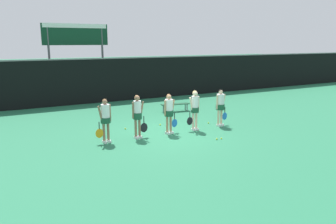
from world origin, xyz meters
The scene contains 15 objects.
ground_plane centered at (0.00, 0.00, 0.00)m, with size 140.00×140.00×0.00m, color #26724C.
fence_windscreen centered at (0.00, 8.44, 1.43)m, with size 60.00×0.08×2.84m.
scoreboard centered at (-1.41, 10.07, 3.91)m, with size 4.20×0.15×4.96m.
bench_courtside centered at (2.49, 3.83, 0.37)m, with size 1.65×0.56×0.43m.
player_0 centered at (-2.71, 0.02, 1.01)m, with size 0.66×0.38×1.71m.
player_1 centered at (-1.39, -0.01, 1.04)m, with size 0.66×0.36×1.76m.
player_2 centered at (0.03, -0.01, 1.00)m, with size 0.65×0.38×1.70m.
player_3 centered at (1.29, -0.05, 1.05)m, with size 0.64×0.34×1.76m.
player_4 centered at (2.75, 0.06, 1.00)m, with size 0.67×0.40×1.70m.
tennis_ball_0 centered at (1.51, -1.72, 0.03)m, with size 0.06×0.06×0.06m, color #CCE033.
tennis_ball_1 centered at (1.29, -1.70, 0.03)m, with size 0.07×0.07×0.07m, color #CCE033.
tennis_ball_2 centered at (2.52, 0.64, 0.03)m, with size 0.07×0.07×0.07m, color #CCE033.
tennis_ball_3 centered at (-1.37, 1.50, 0.03)m, with size 0.07×0.07×0.07m, color #CCE033.
tennis_ball_4 centered at (1.49, 2.09, 0.04)m, with size 0.07×0.07×0.07m, color #CCE033.
tennis_ball_5 centered at (0.32, 1.40, 0.03)m, with size 0.07×0.07×0.07m, color #CCE033.
Camera 1 is at (-6.30, -11.85, 3.83)m, focal length 35.00 mm.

